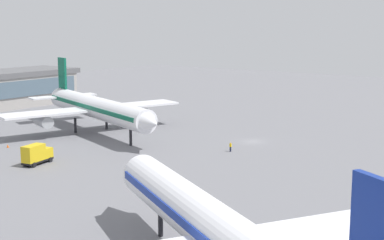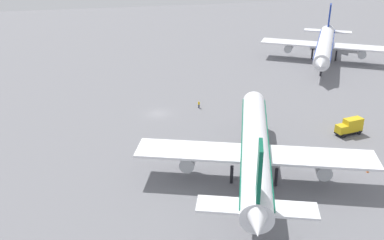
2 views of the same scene
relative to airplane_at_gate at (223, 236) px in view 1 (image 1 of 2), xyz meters
name	(u,v)px [view 1 (image 1 of 2)]	position (x,y,z in m)	size (l,w,h in m)	color
ground	(252,141)	(-55.78, -29.55, -5.38)	(288.00, 288.00, 0.00)	slate
airplane_at_gate	(223,236)	(0.00, 0.00, 0.00)	(36.64, 43.73, 14.79)	white
airplane_taxiing	(96,108)	(-44.19, -59.76, -0.05)	(38.34, 46.62, 14.66)	white
catering_truck	(36,154)	(-19.87, -48.56, -3.68)	(5.85, 3.03, 3.30)	black
ground_crew_worker	(230,147)	(-46.04, -28.28, -4.53)	(0.54, 0.54, 1.67)	#1E2338
safety_cone_near_gate	(8,146)	(-24.79, -62.93, -5.08)	(0.44, 0.44, 0.60)	#EA590C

